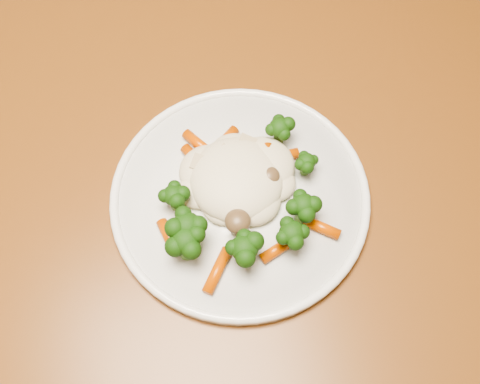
{
  "coord_description": "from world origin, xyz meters",
  "views": [
    {
      "loc": [
        -0.36,
        -0.28,
        1.35
      ],
      "look_at": [
        -0.28,
        0.0,
        0.77
      ],
      "focal_mm": 45.0,
      "sensor_mm": 36.0,
      "label": 1
    }
  ],
  "objects": [
    {
      "name": "plate",
      "position": [
        -0.28,
        0.0,
        0.76
      ],
      "size": [
        0.28,
        0.28,
        0.01
      ],
      "primitive_type": "cylinder",
      "color": "white",
      "rests_on": "dining_table"
    },
    {
      "name": "meal",
      "position": [
        -0.29,
        -0.0,
        0.78
      ],
      "size": [
        0.19,
        0.2,
        0.05
      ],
      "color": "beige",
      "rests_on": "plate"
    },
    {
      "name": "dining_table",
      "position": [
        -0.22,
        0.03,
        0.64
      ],
      "size": [
        1.31,
        1.1,
        0.75
      ],
      "rotation": [
        0.0,
        0.0,
        -0.37
      ],
      "color": "brown",
      "rests_on": "ground"
    }
  ]
}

